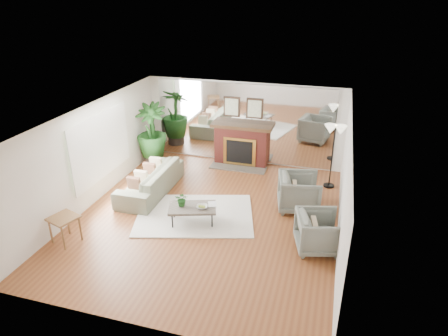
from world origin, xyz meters
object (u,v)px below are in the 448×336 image
(armchair_front, at_px, (319,232))
(side_table, at_px, (64,221))
(armchair_back, at_px, (299,192))
(floor_lamp, at_px, (335,135))
(sofa, at_px, (150,180))
(potted_ficus, at_px, (152,133))
(coffee_table, at_px, (192,208))
(fireplace, at_px, (241,144))

(armchair_front, xyz_separation_m, side_table, (-5.20, -1.24, 0.10))
(armchair_back, height_order, floor_lamp, floor_lamp)
(sofa, distance_m, potted_ficus, 2.01)
(coffee_table, distance_m, potted_ficus, 3.77)
(coffee_table, relative_size, potted_ficus, 0.64)
(fireplace, xyz_separation_m, floor_lamp, (2.70, -0.80, 0.85))
(fireplace, bearing_deg, coffee_table, -94.06)
(sofa, bearing_deg, fireplace, 142.85)
(sofa, bearing_deg, coffee_table, 54.38)
(coffee_table, distance_m, side_table, 2.76)
(fireplace, distance_m, coffee_table, 3.62)
(coffee_table, xyz_separation_m, sofa, (-1.60, 1.14, -0.04))
(sofa, xyz_separation_m, side_table, (-0.74, -2.59, 0.16))
(fireplace, height_order, potted_ficus, fireplace)
(armchair_back, distance_m, potted_ficus, 4.89)
(armchair_front, height_order, floor_lamp, floor_lamp)
(fireplace, distance_m, armchair_back, 3.03)
(fireplace, height_order, side_table, fireplace)
(armchair_front, xyz_separation_m, floor_lamp, (0.10, 3.02, 1.10))
(sofa, relative_size, armchair_back, 2.46)
(armchair_back, relative_size, side_table, 1.47)
(armchair_back, bearing_deg, fireplace, 30.59)
(fireplace, bearing_deg, side_table, -117.22)
(coffee_table, relative_size, armchair_front, 1.36)
(fireplace, xyz_separation_m, side_table, (-2.60, -5.06, -0.15))
(armchair_back, height_order, potted_ficus, potted_ficus)
(fireplace, xyz_separation_m, sofa, (-1.86, -2.47, -0.31))
(sofa, xyz_separation_m, armchair_back, (3.87, 0.22, 0.10))
(armchair_front, distance_m, floor_lamp, 3.21)
(side_table, height_order, floor_lamp, floor_lamp)
(coffee_table, relative_size, floor_lamp, 0.69)
(coffee_table, distance_m, armchair_back, 2.65)
(fireplace, xyz_separation_m, coffee_table, (-0.26, -3.61, -0.26))
(fireplace, height_order, armchair_front, fireplace)
(armchair_back, xyz_separation_m, armchair_front, (0.59, -1.57, -0.04))
(armchair_front, height_order, potted_ficus, potted_ficus)
(sofa, bearing_deg, side_table, -16.17)
(coffee_table, height_order, armchair_front, armchair_front)
(floor_lamp, bearing_deg, potted_ficus, 179.16)
(fireplace, bearing_deg, sofa, -127.00)
(potted_ficus, height_order, floor_lamp, potted_ficus)
(coffee_table, distance_m, sofa, 1.97)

